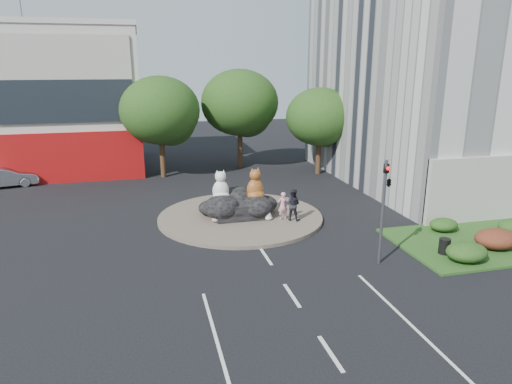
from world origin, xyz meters
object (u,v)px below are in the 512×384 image
litter_bin (444,246)px  pedestrian_dark (293,205)px  kitten_calico (216,214)px  cat_tabby (255,184)px  parked_car (5,177)px  cat_white (221,186)px  kitten_white (268,213)px  pedestrian_pink (283,206)px

litter_bin → pedestrian_dark: bearing=132.0°
kitten_calico → pedestrian_dark: 4.56m
cat_tabby → litter_bin: cat_tabby is taller
kitten_calico → parked_car: bearing=154.9°
cat_white → litter_bin: bearing=-34.5°
cat_white → pedestrian_dark: size_ratio=1.02×
cat_tabby → kitten_calico: cat_tabby is taller
cat_tabby → kitten_white: size_ratio=2.53×
pedestrian_dark → parked_car: (-18.76, 13.26, -0.38)m
cat_white → kitten_white: size_ratio=2.40×
parked_car → kitten_white: bearing=-138.7°
pedestrian_pink → litter_bin: 9.13m
litter_bin → cat_white: bearing=139.3°
cat_tabby → pedestrian_pink: size_ratio=1.21×
kitten_calico → parked_car: size_ratio=0.20×
kitten_calico → pedestrian_pink: (3.94, -0.52, 0.37)m
cat_white → litter_bin: 12.85m
kitten_white → litter_bin: bearing=-81.7°
pedestrian_pink → parked_car: (-18.22, 13.02, -0.27)m
cat_white → litter_bin: size_ratio=2.51×
cat_white → pedestrian_pink: cat_white is taller
kitten_calico → litter_bin: bearing=-18.9°
cat_white → litter_bin: (9.67, -8.32, -1.56)m
cat_white → cat_tabby: 2.09m
parked_car → litter_bin: parked_car is taller
litter_bin → parked_car: bearing=141.3°
pedestrian_pink → litter_bin: (6.27, -6.62, -0.54)m
pedestrian_pink → pedestrian_dark: (0.53, -0.24, 0.11)m
cat_white → pedestrian_dark: 4.49m
kitten_white → litter_bin: (7.12, -6.74, -0.10)m
cat_tabby → litter_bin: (7.61, -7.97, -1.61)m
parked_car → cat_white: bearing=-139.5°
kitten_calico → kitten_white: 3.11m
cat_white → pedestrian_dark: bearing=-20.1°
kitten_calico → parked_car: 18.99m
litter_bin → kitten_white: bearing=136.6°
cat_white → parked_car: cat_white is taller
cat_white → litter_bin: cat_white is taller
kitten_calico → kitten_white: kitten_calico is taller
pedestrian_pink → pedestrian_dark: 0.60m
kitten_calico → pedestrian_pink: 3.99m
cat_tabby → kitten_calico: bearing=-173.5°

